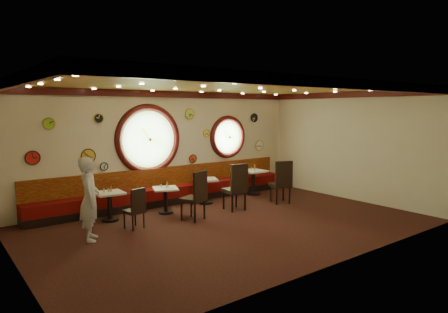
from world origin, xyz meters
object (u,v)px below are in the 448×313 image
condiment_a_salt (104,190)px  condiment_d_bottle (254,167)px  condiment_b_bottle (167,184)px  chair_d (282,179)px  table_d (253,179)px  condiment_c_pepper (206,177)px  chair_c (237,184)px  condiment_d_salt (251,169)px  condiment_b_salt (161,186)px  condiment_c_bottle (206,176)px  table_c (206,188)px  condiment_d_pepper (255,169)px  condiment_a_pepper (108,190)px  waiter (90,199)px  chair_a (136,206)px  condiment_c_salt (202,177)px  condiment_a_bottle (111,189)px  table_a (110,203)px  chair_b (197,192)px  condiment_b_pepper (166,187)px  table_b (166,197)px

condiment_a_salt → condiment_d_bottle: size_ratio=0.63×
condiment_b_bottle → chair_d: bearing=-19.4°
table_d → condiment_c_pepper: 1.97m
chair_c → condiment_d_salt: 2.12m
chair_c → chair_d: size_ratio=1.02×
condiment_b_salt → condiment_c_bottle: size_ratio=0.62×
condiment_b_salt → condiment_c_pepper: 1.49m
table_c → condiment_d_pepper: size_ratio=8.55×
table_d → condiment_d_pepper: size_ratio=7.66×
condiment_a_pepper → table_c: bearing=1.2°
condiment_c_bottle → waiter: size_ratio=0.08×
chair_a → chair_c: size_ratio=0.74×
condiment_c_salt → condiment_d_salt: condiment_d_salt is taller
condiment_a_bottle → condiment_a_pepper: bearing=-178.1°
table_d → table_a: bearing=-177.8°
table_d → condiment_a_bottle: condiment_a_bottle is taller
chair_a → condiment_b_salt: size_ratio=6.42×
condiment_c_pepper → chair_b: bearing=-132.3°
chair_c → condiment_a_pepper: 3.27m
condiment_d_bottle → table_d: bearing=-150.9°
condiment_b_bottle → condiment_d_pepper: bearing=4.6°
chair_c → condiment_b_bottle: chair_c is taller
condiment_b_salt → condiment_a_bottle: size_ratio=0.64×
condiment_b_salt → chair_b: bearing=-72.6°
chair_a → chair_d: chair_d is taller
condiment_b_pepper → condiment_c_bottle: 1.55m
table_b → condiment_c_pepper: (1.40, 0.20, 0.35)m
table_b → condiment_a_salt: condiment_a_salt is taller
condiment_a_salt → condiment_b_bottle: condiment_b_bottle is taller
table_c → condiment_d_salt: (1.86, 0.16, 0.37)m
table_c → condiment_b_salt: 1.55m
condiment_b_pepper → condiment_a_bottle: (-1.35, 0.27, 0.06)m
chair_c → condiment_c_salt: bearing=108.8°
chair_a → condiment_b_bottle: (1.28, 0.85, 0.22)m
table_a → condiment_a_salt: size_ratio=6.37×
condiment_c_salt → chair_a: bearing=-156.6°
condiment_c_bottle → condiment_a_bottle: bearing=-177.9°
condiment_b_salt → condiment_d_pepper: size_ratio=0.89×
chair_c → condiment_a_pepper: chair_c is taller
table_d → chair_b: chair_b is taller
chair_b → chair_d: bearing=-21.3°
chair_d → condiment_b_pepper: size_ratio=8.68×
condiment_d_bottle → condiment_a_pepper: bearing=-177.6°
condiment_b_pepper → condiment_b_bottle: condiment_b_bottle is taller
table_a → chair_a: chair_a is taller
condiment_a_salt → chair_b: bearing=-35.4°
condiment_a_pepper → condiment_b_bottle: condiment_b_bottle is taller
chair_b → chair_a: bearing=149.8°
condiment_d_salt → chair_b: bearing=-154.0°
chair_a → condiment_b_bottle: chair_a is taller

